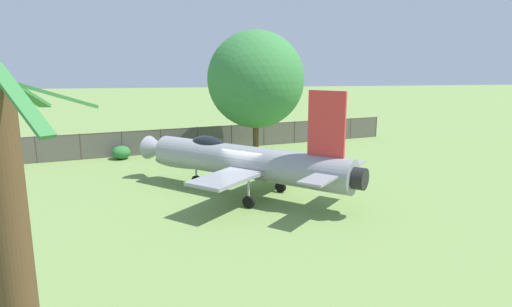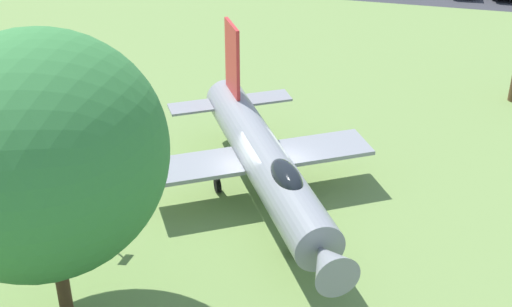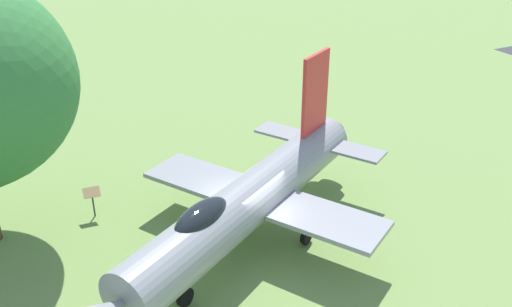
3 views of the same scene
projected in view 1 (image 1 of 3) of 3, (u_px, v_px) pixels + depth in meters
ground_plane at (247, 196)px, 22.94m from camera, size 200.00×200.00×0.00m
display_jet at (241, 160)px, 22.74m from camera, size 10.87×11.59×5.65m
shade_tree at (256, 80)px, 30.41m from camera, size 7.15×6.72×9.07m
palm_tree at (14, 266)px, 7.52m from camera, size 3.46×3.95×6.89m
perimeter_fence at (180, 139)px, 33.89m from camera, size 8.89×36.21×1.90m
shrub_near_fence at (121, 152)px, 31.57m from camera, size 1.43×1.31×0.96m
info_plaque at (277, 157)px, 28.40m from camera, size 0.67×0.51×1.14m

